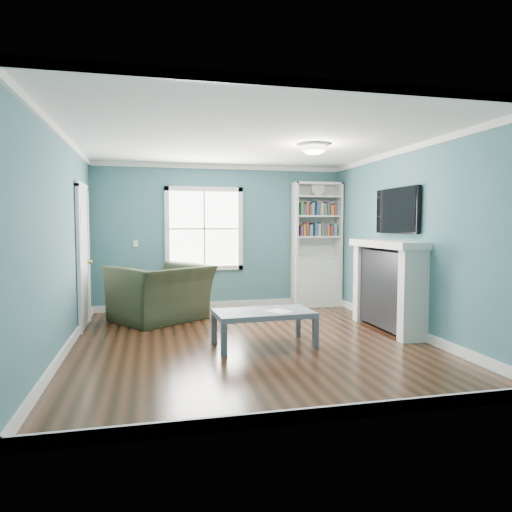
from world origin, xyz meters
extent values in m
plane|color=black|center=(0.00, 0.00, 0.00)|extent=(5.00, 5.00, 0.00)
plane|color=#3B6A6F|center=(0.00, 2.50, 1.30)|extent=(4.50, 0.00, 4.50)
plane|color=#3B6A6F|center=(0.00, -2.50, 1.30)|extent=(4.50, 0.00, 4.50)
plane|color=#3B6A6F|center=(-2.25, 0.00, 1.30)|extent=(0.00, 5.00, 5.00)
plane|color=#3B6A6F|center=(2.25, 0.00, 1.30)|extent=(0.00, 5.00, 5.00)
plane|color=white|center=(0.00, 0.00, 2.60)|extent=(5.00, 5.00, 0.00)
cube|color=white|center=(0.00, 2.48, 0.06)|extent=(4.50, 0.03, 0.12)
cube|color=white|center=(0.00, -2.48, 0.06)|extent=(4.50, 0.03, 0.12)
cube|color=white|center=(-2.23, 0.00, 0.06)|extent=(0.03, 5.00, 0.12)
cube|color=white|center=(2.23, 0.00, 0.06)|extent=(0.03, 5.00, 0.12)
cube|color=white|center=(0.00, 2.48, 2.56)|extent=(4.50, 0.04, 0.08)
cube|color=white|center=(0.00, -2.48, 2.56)|extent=(4.50, 0.04, 0.08)
cube|color=white|center=(-2.23, 0.00, 2.56)|extent=(0.04, 5.00, 0.08)
cube|color=white|center=(2.23, 0.00, 2.56)|extent=(0.04, 5.00, 0.08)
cube|color=white|center=(-0.30, 2.50, 1.45)|extent=(1.24, 0.01, 1.34)
cube|color=white|center=(-0.96, 2.48, 1.45)|extent=(0.08, 0.06, 1.50)
cube|color=white|center=(0.36, 2.48, 1.45)|extent=(0.08, 0.06, 1.50)
cube|color=white|center=(-0.30, 2.48, 0.74)|extent=(1.40, 0.06, 0.08)
cube|color=white|center=(-0.30, 2.48, 2.16)|extent=(1.40, 0.06, 0.08)
cube|color=white|center=(-0.30, 2.48, 1.45)|extent=(1.24, 0.03, 0.03)
cube|color=white|center=(-0.30, 2.48, 1.45)|extent=(0.03, 0.03, 1.34)
cube|color=silver|center=(1.77, 2.30, 0.45)|extent=(0.90, 0.35, 0.90)
cube|color=silver|center=(1.34, 2.30, 1.60)|extent=(0.04, 0.35, 1.40)
cube|color=silver|center=(2.20, 2.30, 1.60)|extent=(0.04, 0.35, 1.40)
cube|color=silver|center=(1.77, 2.46, 1.60)|extent=(0.90, 0.02, 1.40)
cube|color=silver|center=(1.77, 2.30, 2.28)|extent=(0.90, 0.35, 0.04)
cube|color=silver|center=(1.77, 2.30, 0.92)|extent=(0.84, 0.33, 0.03)
cube|color=silver|center=(1.77, 2.30, 1.30)|extent=(0.84, 0.33, 0.03)
cube|color=silver|center=(1.77, 2.30, 1.68)|extent=(0.84, 0.33, 0.03)
cube|color=silver|center=(1.77, 2.30, 2.04)|extent=(0.84, 0.33, 0.03)
cube|color=#593366|center=(1.77, 2.28, 1.43)|extent=(0.70, 0.25, 0.22)
cube|color=olive|center=(1.77, 2.28, 1.81)|extent=(0.70, 0.25, 0.22)
cylinder|color=beige|center=(1.77, 2.25, 2.19)|extent=(0.26, 0.06, 0.26)
cube|color=black|center=(2.09, 0.20, 0.60)|extent=(0.30, 1.20, 1.10)
cube|color=black|center=(2.07, 0.20, 0.40)|extent=(0.22, 0.65, 0.70)
cube|color=silver|center=(2.07, -0.47, 0.60)|extent=(0.36, 0.16, 1.20)
cube|color=silver|center=(2.07, 0.87, 0.60)|extent=(0.36, 0.16, 1.20)
cube|color=silver|center=(2.05, 0.20, 1.25)|extent=(0.44, 1.58, 0.10)
cube|color=black|center=(2.20, 0.20, 1.72)|extent=(0.06, 1.10, 0.65)
cube|color=silver|center=(-2.23, 1.40, 1.02)|extent=(0.04, 0.80, 2.05)
cube|color=white|center=(-2.22, 0.95, 1.02)|extent=(0.05, 0.08, 2.13)
cube|color=white|center=(-2.22, 1.85, 1.02)|extent=(0.05, 0.08, 2.13)
cube|color=white|center=(-2.22, 1.40, 2.09)|extent=(0.05, 0.98, 0.08)
sphere|color=#BF8C3F|center=(-2.17, 1.70, 0.95)|extent=(0.07, 0.07, 0.07)
ellipsoid|color=white|center=(0.90, 0.10, 2.54)|extent=(0.34, 0.34, 0.15)
cylinder|color=white|center=(0.90, 0.10, 2.58)|extent=(0.38, 0.38, 0.03)
cube|color=white|center=(-1.50, 2.48, 1.20)|extent=(0.08, 0.01, 0.12)
imported|color=#242E1C|center=(-1.09, 1.60, 0.59)|extent=(1.62, 1.51, 1.19)
cube|color=#4D545D|center=(-0.43, -0.55, 0.19)|extent=(0.07, 0.07, 0.38)
cube|color=#4D545D|center=(0.73, -0.48, 0.19)|extent=(0.07, 0.07, 0.38)
cube|color=#4D545D|center=(-0.46, 0.05, 0.19)|extent=(0.07, 0.07, 0.38)
cube|color=#4D545D|center=(0.69, 0.11, 0.19)|extent=(0.07, 0.07, 0.38)
cube|color=slate|center=(0.13, -0.22, 0.41)|extent=(1.26, 0.73, 0.07)
cube|color=white|center=(0.31, -0.30, 0.45)|extent=(0.36, 0.38, 0.00)
camera|label=1|loc=(-1.23, -5.72, 1.53)|focal=32.00mm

